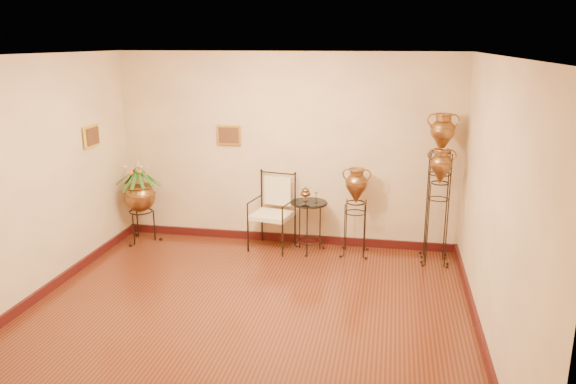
% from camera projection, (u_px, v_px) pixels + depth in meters
% --- Properties ---
extents(ground, '(5.00, 5.00, 0.00)m').
position_uv_depth(ground, '(244.00, 318.00, 6.15)').
color(ground, '#5F2616').
rests_on(ground, ground).
extents(room_shell, '(5.02, 5.02, 2.81)m').
position_uv_depth(room_shell, '(240.00, 163.00, 5.70)').
color(room_shell, beige).
rests_on(room_shell, ground).
extents(amphora_tall, '(0.41, 0.41, 2.05)m').
position_uv_depth(amphora_tall, '(439.00, 186.00, 7.53)').
color(amphora_tall, black).
rests_on(amphora_tall, ground).
extents(amphora_mid, '(0.38, 0.38, 1.60)m').
position_uv_depth(amphora_mid, '(438.00, 206.00, 7.47)').
color(amphora_mid, black).
rests_on(amphora_mid, ground).
extents(amphora_short, '(0.44, 0.44, 1.27)m').
position_uv_depth(amphora_short, '(355.00, 211.00, 7.83)').
color(amphora_short, black).
rests_on(amphora_short, ground).
extents(planter_urn, '(0.83, 0.83, 1.35)m').
position_uv_depth(planter_urn, '(139.00, 193.00, 8.33)').
color(planter_urn, black).
rests_on(planter_urn, ground).
extents(armchair, '(0.71, 0.68, 1.10)m').
position_uv_depth(armchair, '(272.00, 212.00, 8.07)').
color(armchair, black).
rests_on(armchair, ground).
extents(side_table, '(0.54, 0.54, 0.93)m').
position_uv_depth(side_table, '(309.00, 225.00, 8.01)').
color(side_table, black).
rests_on(side_table, ground).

